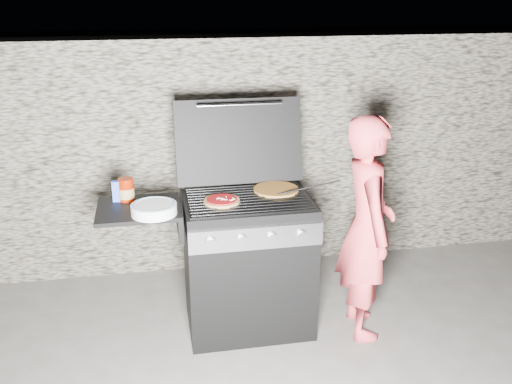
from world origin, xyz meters
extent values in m
plane|color=slate|center=(0.00, 0.00, 0.00)|extent=(50.00, 50.00, 0.00)
cube|color=gray|center=(0.00, 1.05, 0.90)|extent=(8.00, 0.35, 1.80)
cylinder|color=gold|center=(0.20, 0.11, 0.92)|extent=(0.31, 0.31, 0.02)
cylinder|color=#821802|center=(-0.74, 0.13, 0.97)|extent=(0.10, 0.10, 0.14)
cube|color=blue|center=(-0.79, 0.12, 0.97)|extent=(0.06, 0.04, 0.13)
cylinder|color=white|center=(-0.58, -0.13, 0.93)|extent=(0.31, 0.31, 0.06)
imported|color=#E1414A|center=(0.73, -0.17, 0.72)|extent=(0.40, 0.56, 1.45)
cylinder|color=black|center=(0.38, 0.00, 0.95)|extent=(0.42, 0.02, 0.08)
camera|label=1|loc=(-0.56, -3.26, 2.19)|focal=40.00mm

